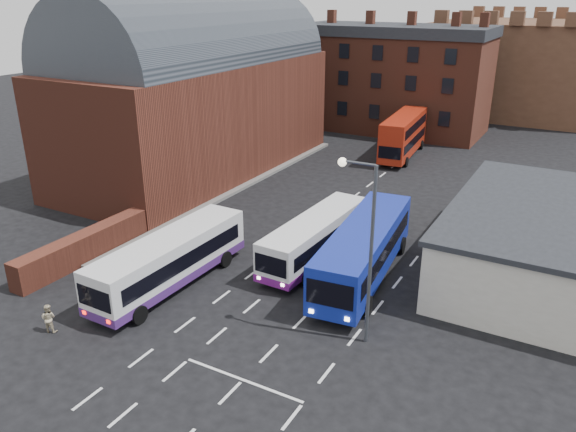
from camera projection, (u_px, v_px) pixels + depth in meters
The scene contains 13 objects.
ground at pixel (195, 317), 29.26m from camera, with size 180.00×180.00×0.00m, color black.
railway_station at pixel (197, 89), 50.43m from camera, with size 12.00×28.00×16.00m.
forecourt_wall at pixel (84, 247), 35.16m from camera, with size 1.20×10.00×1.80m, color #602B1E.
cream_building at pixel (543, 241), 33.01m from camera, with size 10.40×16.40×4.25m.
brick_terrace at pixel (391, 84), 67.18m from camera, with size 22.00×10.00×11.00m, color brown.
castle_keep at pixel (522, 67), 77.76m from camera, with size 22.00×22.00×12.00m, color brown.
bus_white_outbound at pixel (170, 258), 31.81m from camera, with size 2.94×11.06×3.00m.
bus_white_inbound at pixel (315, 235), 35.01m from camera, with size 2.89×10.32×2.79m.
bus_blue at pixel (364, 248), 32.55m from camera, with size 4.06×12.36×3.31m.
bus_red_double at pixel (403, 135), 56.76m from camera, with size 3.40×10.82×4.26m.
street_lamp at pixel (365, 238), 25.37m from camera, with size 1.85×0.40×9.05m.
pedestrian_red at pixel (92, 302), 28.97m from camera, with size 0.65×0.42×1.77m, color maroon.
pedestrian_beige at pixel (49, 318), 27.81m from camera, with size 0.73×0.57×1.51m, color #BEB08C.
Camera 1 is at (16.53, -19.59, 15.84)m, focal length 35.00 mm.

